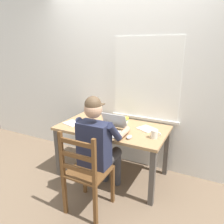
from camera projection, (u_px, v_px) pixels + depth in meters
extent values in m
plane|color=brown|center=(112.00, 174.00, 3.01)|extent=(8.00, 8.00, 0.00)
cube|color=silver|center=(127.00, 78.00, 3.03)|extent=(6.00, 0.04, 2.60)
cube|color=white|center=(146.00, 78.00, 2.88)|extent=(0.93, 0.01, 1.10)
cube|color=beige|center=(144.00, 118.00, 3.04)|extent=(0.99, 0.06, 0.04)
cube|color=#9E7A51|center=(112.00, 128.00, 2.80)|extent=(1.42, 0.78, 0.03)
cube|color=#4C4742|center=(58.00, 153.00, 2.91)|extent=(0.06, 0.06, 0.69)
cube|color=#4C4742|center=(152.00, 178.00, 2.34)|extent=(0.06, 0.06, 0.69)
cube|color=#4C4742|center=(86.00, 135.00, 3.49)|extent=(0.06, 0.06, 0.69)
cube|color=#4C4742|center=(166.00, 152.00, 2.92)|extent=(0.06, 0.06, 0.69)
cube|color=#232842|center=(94.00, 144.00, 2.28)|extent=(0.34, 0.20, 0.50)
sphere|color=tan|center=(93.00, 109.00, 2.17)|extent=(0.19, 0.19, 0.19)
sphere|color=brown|center=(93.00, 104.00, 2.15)|extent=(0.17, 0.17, 0.17)
cube|color=brown|center=(97.00, 104.00, 2.23)|extent=(0.13, 0.10, 0.01)
cylinder|color=#38383D|center=(97.00, 155.00, 2.57)|extent=(0.13, 0.40, 0.13)
cylinder|color=#38383D|center=(110.00, 159.00, 2.49)|extent=(0.13, 0.40, 0.13)
cylinder|color=#38383D|center=(105.00, 165.00, 2.81)|extent=(0.10, 0.10, 0.47)
cylinder|color=#38383D|center=(117.00, 168.00, 2.73)|extent=(0.10, 0.10, 0.47)
cylinder|color=#232842|center=(83.00, 126.00, 2.40)|extent=(0.10, 0.24, 0.25)
cylinder|color=tan|center=(94.00, 128.00, 2.63)|extent=(0.07, 0.28, 0.07)
sphere|color=tan|center=(100.00, 124.00, 2.74)|extent=(0.08, 0.08, 0.08)
cylinder|color=#232842|center=(114.00, 132.00, 2.23)|extent=(0.10, 0.24, 0.25)
cylinder|color=tan|center=(123.00, 133.00, 2.46)|extent=(0.07, 0.28, 0.07)
sphere|color=tan|center=(127.00, 129.00, 2.58)|extent=(0.08, 0.08, 0.08)
cube|color=brown|center=(89.00, 171.00, 2.26)|extent=(0.42, 0.42, 0.02)
cube|color=brown|center=(113.00, 185.00, 2.41)|extent=(0.04, 0.04, 0.45)
cube|color=brown|center=(85.00, 176.00, 2.57)|extent=(0.04, 0.04, 0.45)
cube|color=brown|center=(95.00, 206.00, 2.08)|extent=(0.04, 0.04, 0.45)
cube|color=brown|center=(65.00, 195.00, 2.25)|extent=(0.04, 0.04, 0.45)
cube|color=brown|center=(94.00, 163.00, 1.94)|extent=(0.04, 0.04, 0.48)
cube|color=brown|center=(61.00, 154.00, 2.10)|extent=(0.04, 0.04, 0.48)
cube|color=brown|center=(78.00, 169.00, 2.06)|extent=(0.36, 0.02, 0.04)
cube|color=brown|center=(77.00, 156.00, 2.02)|extent=(0.36, 0.02, 0.04)
cube|color=brown|center=(76.00, 143.00, 1.97)|extent=(0.36, 0.02, 0.04)
cube|color=#ADAFB2|center=(109.00, 133.00, 2.57)|extent=(0.33, 0.23, 0.02)
cube|color=silver|center=(109.00, 132.00, 2.57)|extent=(0.29, 0.17, 0.00)
cube|color=#ADAFB2|center=(114.00, 121.00, 2.68)|extent=(0.33, 0.10, 0.20)
cube|color=#99A8B2|center=(114.00, 121.00, 2.68)|extent=(0.29, 0.08, 0.17)
ellipsoid|color=#ADAFB2|center=(129.00, 137.00, 2.44)|extent=(0.06, 0.10, 0.03)
cylinder|color=silver|center=(154.00, 134.00, 2.44)|extent=(0.08, 0.08, 0.10)
torus|color=silver|center=(159.00, 134.00, 2.41)|extent=(0.05, 0.01, 0.05)
cylinder|color=#2D384C|center=(90.00, 123.00, 2.81)|extent=(0.08, 0.08, 0.09)
torus|color=#2D384C|center=(94.00, 123.00, 2.78)|extent=(0.05, 0.01, 0.05)
cube|color=white|center=(121.00, 122.00, 2.94)|extent=(0.18, 0.13, 0.03)
cube|color=#38844C|center=(121.00, 120.00, 2.93)|extent=(0.16, 0.12, 0.02)
cube|color=gold|center=(121.00, 118.00, 2.93)|extent=(0.20, 0.15, 0.03)
cube|color=white|center=(147.00, 129.00, 2.71)|extent=(0.25, 0.24, 0.01)
cube|color=white|center=(72.00, 123.00, 2.90)|extent=(0.25, 0.22, 0.01)
cube|color=#7A4293|center=(93.00, 117.00, 3.20)|extent=(0.15, 0.12, 0.00)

